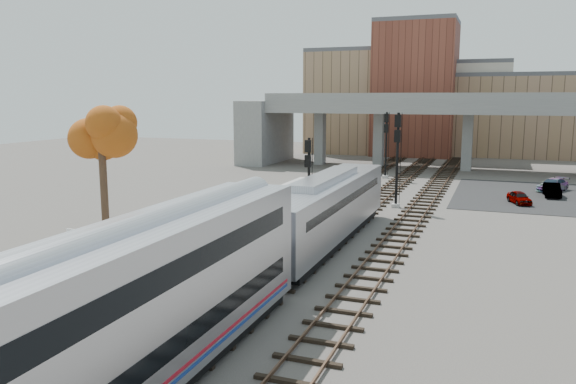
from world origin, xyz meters
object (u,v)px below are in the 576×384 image
Objects in this scene: car_a at (519,198)px; coach at (50,360)px; tree at (101,137)px; car_b at (552,190)px; signal_mast_near at (308,187)px; locomotive at (326,208)px; signal_mast_far at (386,145)px; car_c at (553,185)px; signal_mast_mid at (397,159)px.

coach is at bearing -125.77° from car_a.
tree is at bearing -154.21° from car_a.
car_b reaches higher than car_a.
coach is at bearing -85.30° from signal_mast_near.
signal_mast_near reaches higher than car_b.
coach reaches higher than locomotive.
signal_mast_far is (0.00, 27.05, 0.71)m from signal_mast_near.
car_c is (0.32, 3.46, -0.01)m from car_b.
tree is at bearing -126.18° from signal_mast_mid.
locomotive is 21.90m from car_a.
signal_mast_far is 0.81× the size of tree.
locomotive reaches higher than car_c.
coach is 25.64m from signal_mast_near.
locomotive is at bearing -123.72° from car_b.
signal_mast_near is 20.86m from car_a.
signal_mast_far is at bearing 94.00° from locomotive.
tree is at bearing -154.52° from locomotive.
tree is 2.91× the size of car_a.
locomotive is 30.11m from signal_mast_far.
coach is at bearing -93.18° from signal_mast_mid.
signal_mast_far is at bearing -162.63° from car_c.
car_c is at bearing 46.25° from signal_mast_mid.
car_a is 5.53m from car_b.
signal_mast_mid is at bearing -143.36° from car_b.
tree is (-11.90, -5.67, 4.44)m from locomotive.
signal_mast_far is at bearing 103.82° from signal_mast_mid.
locomotive is 2.10× the size of tree.
signal_mast_near is at bearing -96.94° from car_c.
car_a is 0.74× the size of car_c.
car_b is (16.56, -6.77, -3.06)m from signal_mast_far.
signal_mast_near is 2.03× the size of car_a.
coach is 51.50m from car_c.
car_c is at bearing 50.49° from tree.
locomotive reaches higher than car_a.
signal_mast_near is 26.28m from car_b.
signal_mast_mid reaches higher than locomotive.
car_a is (13.69, -11.50, -3.14)m from signal_mast_far.
tree is (-9.80, -35.67, 3.00)m from signal_mast_far.
signal_mast_mid reaches higher than car_c.
car_b is at bearing -22.24° from signal_mast_far.
tree is 39.59m from car_b.
signal_mast_far is at bearing 155.94° from car_b.
car_c is (16.88, 23.74, -2.35)m from signal_mast_near.
locomotive is 2.45× the size of signal_mast_mid.
car_a is (11.59, 18.50, -1.71)m from locomotive.
signal_mast_near is at bearing 94.70° from coach.
locomotive is at bearing -98.53° from signal_mast_mid.
tree is at bearing -105.37° from signal_mast_far.
car_c is at bearing 73.31° from coach.
coach is at bearing -54.89° from tree.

